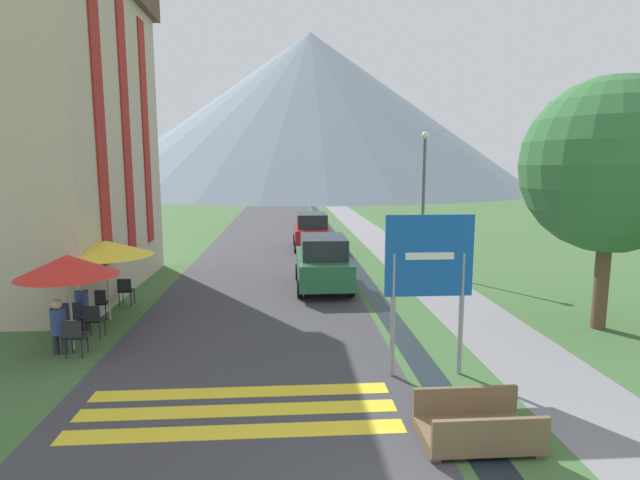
% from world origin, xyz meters
% --- Properties ---
extents(ground_plane, '(160.00, 160.00, 0.00)m').
position_xyz_m(ground_plane, '(0.00, 20.00, 0.00)').
color(ground_plane, '#3D6033').
extents(road, '(6.40, 60.00, 0.01)m').
position_xyz_m(road, '(-2.50, 30.00, 0.00)').
color(road, '#38383D').
rests_on(road, ground_plane).
extents(footpath, '(2.20, 60.00, 0.01)m').
position_xyz_m(footpath, '(3.60, 30.00, 0.00)').
color(footpath, slate).
rests_on(footpath, ground_plane).
extents(drainage_channel, '(0.60, 60.00, 0.00)m').
position_xyz_m(drainage_channel, '(1.20, 30.00, 0.00)').
color(drainage_channel, black).
rests_on(drainage_channel, ground_plane).
extents(crosswalk_marking, '(5.44, 1.84, 0.01)m').
position_xyz_m(crosswalk_marking, '(-2.50, 3.23, 0.01)').
color(crosswalk_marking, yellow).
rests_on(crosswalk_marking, ground_plane).
extents(mountain_distant, '(74.47, 74.47, 26.72)m').
position_xyz_m(mountain_distant, '(2.79, 83.89, 13.36)').
color(mountain_distant, gray).
rests_on(mountain_distant, ground_plane).
extents(hotel_building, '(5.67, 8.90, 10.70)m').
position_xyz_m(hotel_building, '(-9.39, 12.00, 5.79)').
color(hotel_building, '#BCAD93').
rests_on(hotel_building, ground_plane).
extents(road_sign, '(1.74, 0.11, 3.24)m').
position_xyz_m(road_sign, '(1.12, 4.49, 2.13)').
color(road_sign, gray).
rests_on(road_sign, ground_plane).
extents(footbridge, '(1.70, 1.10, 0.65)m').
position_xyz_m(footbridge, '(1.20, 1.99, 0.23)').
color(footbridge, brown).
rests_on(footbridge, ground_plane).
extents(parked_car_near, '(1.83, 4.01, 1.82)m').
position_xyz_m(parked_car_near, '(-0.40, 11.81, 0.91)').
color(parked_car_near, '#28663D').
rests_on(parked_car_near, ground_plane).
extents(parked_car_far, '(1.81, 4.04, 1.82)m').
position_xyz_m(parked_car_far, '(-0.36, 20.07, 0.91)').
color(parked_car_far, '#A31919').
rests_on(parked_car_far, ground_plane).
extents(cafe_chair_far_right, '(0.40, 0.40, 0.85)m').
position_xyz_m(cafe_chair_far_right, '(-6.46, 10.01, 0.51)').
color(cafe_chair_far_right, '#232328').
rests_on(cafe_chair_far_right, ground_plane).
extents(cafe_chair_near_right, '(0.40, 0.40, 0.85)m').
position_xyz_m(cafe_chair_near_right, '(-6.93, 7.42, 0.51)').
color(cafe_chair_near_right, '#232328').
rests_on(cafe_chair_near_right, ground_plane).
extents(cafe_chair_nearest, '(0.40, 0.40, 0.85)m').
position_xyz_m(cafe_chair_nearest, '(-6.29, 5.92, 0.51)').
color(cafe_chair_nearest, '#232328').
rests_on(cafe_chair_nearest, ground_plane).
extents(cafe_chair_near_left, '(0.40, 0.40, 0.85)m').
position_xyz_m(cafe_chair_near_left, '(-6.32, 7.09, 0.51)').
color(cafe_chair_near_left, '#232328').
rests_on(cafe_chair_near_left, ground_plane).
extents(cafe_chair_middle, '(0.40, 0.40, 0.85)m').
position_xyz_m(cafe_chair_middle, '(-6.73, 8.68, 0.51)').
color(cafe_chair_middle, '#232328').
rests_on(cafe_chair_middle, ground_plane).
extents(cafe_umbrella_front_red, '(2.17, 2.17, 2.20)m').
position_xyz_m(cafe_umbrella_front_red, '(-6.53, 6.40, 1.96)').
color(cafe_umbrella_front_red, '#B7B2A8').
rests_on(cafe_umbrella_front_red, ground_plane).
extents(cafe_umbrella_middle_yellow, '(2.46, 2.46, 2.19)m').
position_xyz_m(cafe_umbrella_middle_yellow, '(-6.48, 8.66, 1.98)').
color(cafe_umbrella_middle_yellow, '#B7B2A8').
rests_on(cafe_umbrella_middle_yellow, ground_plane).
extents(person_seated_near, '(0.32, 0.32, 1.26)m').
position_xyz_m(person_seated_near, '(-6.71, 6.15, 0.70)').
color(person_seated_near, '#282833').
rests_on(person_seated_near, ground_plane).
extents(person_seated_far, '(0.32, 0.32, 1.25)m').
position_xyz_m(person_seated_far, '(-6.83, 7.77, 0.69)').
color(person_seated_far, '#282833').
rests_on(person_seated_far, ground_plane).
extents(streetlamp, '(0.28, 0.28, 5.46)m').
position_xyz_m(streetlamp, '(3.70, 14.24, 3.22)').
color(streetlamp, '#515156').
rests_on(streetlamp, ground_plane).
extents(tree_by_path, '(4.35, 4.35, 6.36)m').
position_xyz_m(tree_by_path, '(6.40, 7.06, 4.17)').
color(tree_by_path, brown).
rests_on(tree_by_path, ground_plane).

